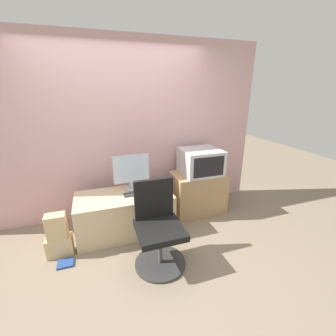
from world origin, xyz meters
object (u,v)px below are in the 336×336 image
(crt_tv, at_px, (201,162))
(book, at_px, (65,263))
(office_chair, at_px, (158,231))
(cardboard_box_lower, at_px, (60,246))
(main_monitor, at_px, (132,172))
(keyboard, at_px, (136,194))
(mouse, at_px, (151,190))

(crt_tv, height_order, book, crt_tv)
(office_chair, height_order, cardboard_box_lower, office_chair)
(main_monitor, height_order, crt_tv, main_monitor)
(keyboard, height_order, mouse, mouse)
(main_monitor, height_order, keyboard, main_monitor)
(main_monitor, bearing_deg, cardboard_box_lower, -158.14)
(crt_tv, xyz_separation_m, book, (-1.98, -0.62, -0.83))
(book, bearing_deg, cardboard_box_lower, 107.23)
(keyboard, height_order, book, keyboard)
(crt_tv, height_order, office_chair, crt_tv)
(office_chair, relative_size, cardboard_box_lower, 3.25)
(mouse, height_order, office_chair, office_chair)
(mouse, distance_m, book, 1.33)
(keyboard, relative_size, crt_tv, 0.54)
(book, bearing_deg, keyboard, 23.57)
(keyboard, bearing_deg, office_chair, -80.38)
(book, bearing_deg, mouse, 20.54)
(mouse, xyz_separation_m, book, (-1.13, -0.42, -0.56))
(crt_tv, height_order, cardboard_box_lower, crt_tv)
(keyboard, distance_m, crt_tv, 1.12)
(main_monitor, bearing_deg, mouse, -35.79)
(keyboard, xyz_separation_m, book, (-0.92, -0.40, -0.55))
(keyboard, xyz_separation_m, mouse, (0.22, 0.02, 0.01))
(main_monitor, bearing_deg, office_chair, -81.76)
(crt_tv, bearing_deg, book, -162.70)
(main_monitor, height_order, office_chair, main_monitor)
(mouse, relative_size, cardboard_box_lower, 0.21)
(crt_tv, relative_size, book, 3.35)
(mouse, bearing_deg, cardboard_box_lower, -169.27)
(cardboard_box_lower, bearing_deg, office_chair, -23.67)
(keyboard, bearing_deg, crt_tv, 11.50)
(main_monitor, xyz_separation_m, mouse, (0.23, -0.16, -0.24))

